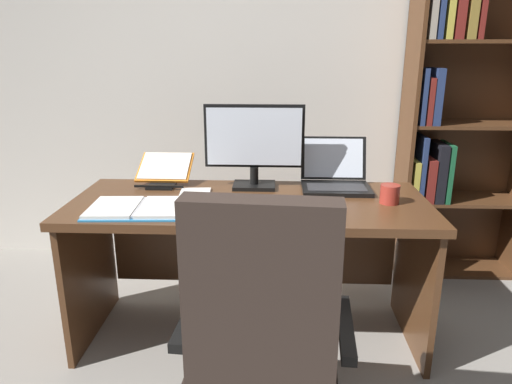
% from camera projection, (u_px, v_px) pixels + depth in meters
% --- Properties ---
extents(wall_back, '(5.43, 0.12, 2.69)m').
position_uv_depth(wall_back, '(287.00, 65.00, 3.08)').
color(wall_back, beige).
rests_on(wall_back, ground).
extents(desk, '(1.73, 0.70, 0.75)m').
position_uv_depth(desk, '(250.00, 233.00, 2.38)').
color(desk, '#4C2D19').
rests_on(desk, ground).
extents(bookshelf, '(0.79, 0.33, 1.99)m').
position_uv_depth(bookshelf, '(454.00, 124.00, 2.91)').
color(bookshelf, '#4C2D19').
rests_on(bookshelf, ground).
extents(office_chair, '(0.64, 0.60, 1.04)m').
position_uv_depth(office_chair, '(264.00, 354.00, 1.60)').
color(office_chair, black).
rests_on(office_chair, ground).
extents(monitor, '(0.51, 0.16, 0.43)m').
position_uv_depth(monitor, '(254.00, 146.00, 2.39)').
color(monitor, black).
rests_on(monitor, desk).
extents(laptop, '(0.35, 0.33, 0.25)m').
position_uv_depth(laptop, '(335.00, 178.00, 2.43)').
color(laptop, black).
rests_on(laptop, desk).
extents(keyboard, '(0.42, 0.15, 0.02)m').
position_uv_depth(keyboard, '(251.00, 206.00, 2.12)').
color(keyboard, black).
rests_on(keyboard, desk).
extents(computer_mouse, '(0.06, 0.10, 0.04)m').
position_uv_depth(computer_mouse, '(316.00, 205.00, 2.11)').
color(computer_mouse, black).
rests_on(computer_mouse, desk).
extents(reading_stand_with_book, '(0.29, 0.29, 0.14)m').
position_uv_depth(reading_stand_with_book, '(165.00, 170.00, 2.52)').
color(reading_stand_with_book, black).
rests_on(reading_stand_with_book, desk).
extents(open_binder, '(0.47, 0.32, 0.02)m').
position_uv_depth(open_binder, '(139.00, 208.00, 2.10)').
color(open_binder, '#2D84C6').
rests_on(open_binder, desk).
extents(notepad, '(0.17, 0.22, 0.01)m').
position_uv_depth(notepad, '(195.00, 195.00, 2.31)').
color(notepad, white).
rests_on(notepad, desk).
extents(pen, '(0.14, 0.01, 0.01)m').
position_uv_depth(pen, '(199.00, 193.00, 2.31)').
color(pen, navy).
rests_on(pen, notepad).
extents(coffee_mug, '(0.09, 0.09, 0.09)m').
position_uv_depth(coffee_mug, '(390.00, 194.00, 2.19)').
color(coffee_mug, maroon).
rests_on(coffee_mug, desk).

